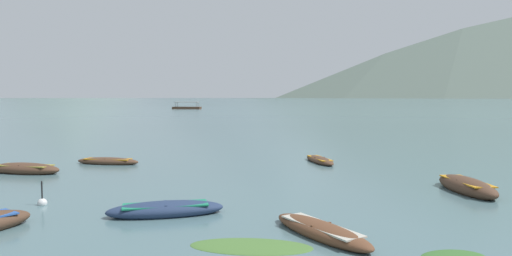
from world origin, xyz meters
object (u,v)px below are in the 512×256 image
Objects in this scene: rowboat_2 at (108,161)px; rowboat_8 at (320,160)px; rowboat_1 at (321,231)px; rowboat_7 at (467,186)px; rowboat_9 at (25,169)px; ferry_0 at (187,108)px; rowboat_3 at (166,210)px; mooring_buoy at (42,202)px.

rowboat_2 is 13.71m from rowboat_8.
rowboat_1 is 10.05m from rowboat_7.
ferry_0 reaches higher than rowboat_9.
rowboat_3 is at bearing -47.76° from rowboat_9.
rowboat_7 is 0.94× the size of rowboat_9.
rowboat_7 is 0.44× the size of ferry_0.
rowboat_9 is at bearing -171.29° from rowboat_8.
rowboat_8 is (8.52, 12.66, -0.05)m from rowboat_3.
rowboat_2 is at bearing 178.22° from rowboat_8.
rowboat_9 is at bearing 116.22° from mooring_buoy.
rowboat_3 is 1.07× the size of rowboat_8.
rowboat_8 is at bearing -82.06° from ferry_0.
rowboat_3 is at bearing -68.38° from rowboat_2.
rowboat_3 is 15.26m from rowboat_8.
rowboat_3 is 4.12× the size of mooring_buoy.
rowboat_8 is at bearing 8.71° from rowboat_9.
rowboat_9 is (-22.23, 6.93, -0.03)m from rowboat_7.
rowboat_1 is at bearing -143.36° from rowboat_7.
rowboat_8 is at bearing 38.11° from mooring_buoy.
rowboat_2 is 4.03× the size of mooring_buoy.
rowboat_1 is 142.54m from ferry_0.
ferry_0 is (-17.61, 126.20, 0.30)m from rowboat_8.
rowboat_8 is (-4.66, 9.63, -0.11)m from rowboat_7.
rowboat_1 is at bearing -84.28° from ferry_0.
mooring_buoy reaches higher than rowboat_1.
rowboat_3 is 0.96× the size of rowboat_9.
rowboat_2 is 0.99× the size of rowboat_7.
rowboat_2 is at bearing 111.62° from rowboat_3.
rowboat_9 is (-9.05, 9.97, 0.02)m from rowboat_3.
rowboat_3 is 0.45× the size of ferry_0.
rowboat_1 is 19.07m from rowboat_2.
rowboat_2 is 20.94m from rowboat_7.
rowboat_8 is (3.40, 15.62, -0.02)m from rowboat_1.
rowboat_1 is at bearing -25.73° from mooring_buoy.
ferry_0 reaches higher than rowboat_8.
rowboat_9 is at bearing 132.24° from rowboat_3.
ferry_0 reaches higher than rowboat_7.
rowboat_9 is 128.90m from ferry_0.
rowboat_8 is at bearing -1.78° from rowboat_2.
rowboat_9 is 0.47× the size of ferry_0.
rowboat_7 is 18.33m from mooring_buoy.
rowboat_8 is 17.78m from rowboat_9.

